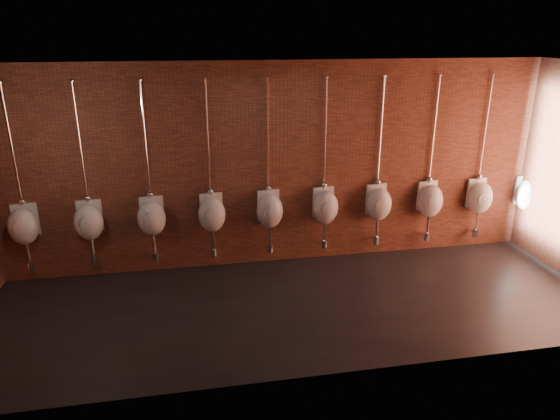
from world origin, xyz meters
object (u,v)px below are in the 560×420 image
Objects in this scene: urinal_2 at (152,217)px; urinal_7 at (430,200)px; urinal_5 at (325,207)px; urinal_6 at (379,203)px; urinal_0 at (24,225)px; urinal_4 at (270,210)px; urinal_1 at (89,221)px; urinal_9 at (527,194)px; urinal_8 at (480,197)px; urinal_3 at (212,214)px.

urinal_7 is (4.51, 0.00, 0.00)m from urinal_2.
urinal_2 is at bearing 180.00° from urinal_5.
urinal_6 is 1.00× the size of urinal_7.
urinal_4 is (3.61, 0.00, 0.00)m from urinal_0.
urinal_1 is 1.00× the size of urinal_4.
urinal_2 and urinal_7 have the same top height.
urinal_6 is (5.41, 0.00, 0.00)m from urinal_0.
urinal_9 is at bearing 0.00° from urinal_7.
urinal_8 is 0.90m from urinal_9.
urinal_1 and urinal_5 have the same top height.
urinal_8 is at bearing 0.00° from urinal_4.
urinal_0 is 4.51m from urinal_5.
urinal_0 is 0.90m from urinal_1.
urinal_1 is at bearing 180.00° from urinal_6.
urinal_2 is at bearing 180.00° from urinal_8.
urinal_2 is 4.51m from urinal_7.
urinal_8 and urinal_9 have the same top height.
urinal_7 is at bearing 0.00° from urinal_4.
urinal_5 is at bearing 180.00° from urinal_6.
urinal_0 is 3.61m from urinal_4.
urinal_0 is at bearing 180.00° from urinal_9.
urinal_7 is (1.80, 0.00, 0.00)m from urinal_5.
urinal_5 is (2.71, 0.00, 0.00)m from urinal_2.
urinal_6 and urinal_8 have the same top height.
urinal_3 is at bearing 0.00° from urinal_0.
urinal_1 and urinal_9 have the same top height.
urinal_2 is 1.00× the size of urinal_7.
urinal_6 is (4.51, 0.00, 0.00)m from urinal_1.
urinal_6 and urinal_7 have the same top height.
urinal_7 is at bearing 0.00° from urinal_1.
urinal_1 is at bearing 180.00° from urinal_3.
urinal_5 is at bearing 0.00° from urinal_4.
urinal_0 is 1.00× the size of urinal_7.
urinal_5 is (0.90, 0.00, 0.00)m from urinal_4.
urinal_7 is at bearing 0.00° from urinal_2.
urinal_8 is at bearing 0.00° from urinal_2.
urinal_3 and urinal_6 have the same top height.
urinal_4 is at bearing 180.00° from urinal_8.
urinal_3 is (2.71, 0.00, 0.00)m from urinal_0.
urinal_1 is 5.41m from urinal_7.
urinal_4 is at bearing 180.00° from urinal_9.
urinal_4 is 2.71m from urinal_7.
urinal_8 is (7.21, 0.00, 0.00)m from urinal_0.
urinal_2 is 1.00× the size of urinal_8.
urinal_9 is at bearing 0.00° from urinal_0.
urinal_4 and urinal_6 have the same top height.
urinal_5 is (3.61, 0.00, 0.00)m from urinal_1.
urinal_8 is at bearing 0.00° from urinal_0.
urinal_6 is at bearing 0.00° from urinal_2.
urinal_2 and urinal_3 have the same top height.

